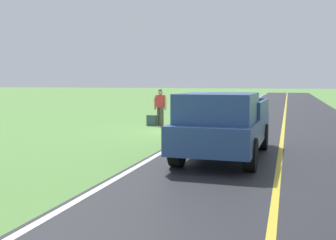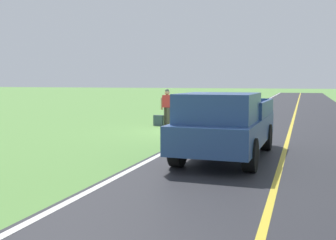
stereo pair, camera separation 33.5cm
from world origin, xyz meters
name	(u,v)px [view 2 (the right image)]	position (x,y,z in m)	size (l,w,h in m)	color
ground_plane	(185,131)	(0.00, 0.00, 0.00)	(200.00, 200.00, 0.00)	#609347
road_surface	(289,135)	(-4.23, 0.00, 0.00)	(7.16, 120.00, 0.00)	#28282D
lane_edge_line	(204,132)	(-0.83, 0.00, 0.01)	(0.16, 117.60, 0.00)	silver
lane_centre_line	(289,135)	(-4.23, 0.00, 0.01)	(0.14, 117.60, 0.00)	gold
hitchhiker_walking	(167,105)	(1.39, -1.81, 0.98)	(0.62, 0.52, 1.75)	#4C473D
suitcase_carried	(158,120)	(1.81, -1.75, 0.25)	(0.20, 0.46, 0.50)	#384C56
pickup_truck_passing	(225,124)	(-2.72, 5.68, 0.97)	(2.21, 5.45, 1.82)	#2D4C84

